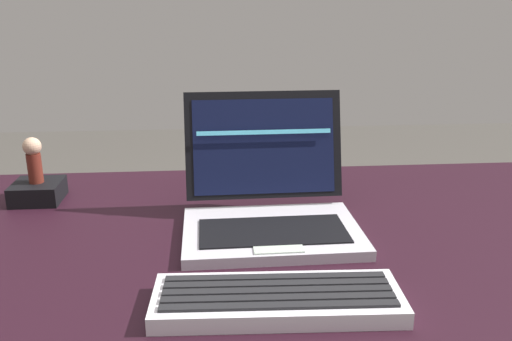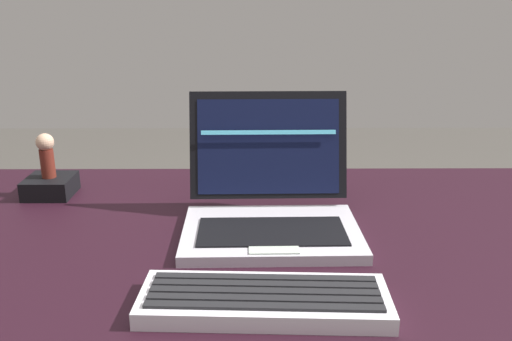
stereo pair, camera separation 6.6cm
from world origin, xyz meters
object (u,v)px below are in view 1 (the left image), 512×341
(laptop_front, at_px, (269,204))
(figurine, at_px, (33,158))
(figurine_stand, at_px, (38,192))
(external_keyboard, at_px, (277,299))

(laptop_front, relative_size, figurine, 3.28)
(laptop_front, distance_m, figurine_stand, 0.50)
(laptop_front, distance_m, external_keyboard, 0.27)
(external_keyboard, height_order, figurine, figurine)
(figurine_stand, xyz_separation_m, figurine, (0.00, 0.00, 0.07))
(figurine, bearing_deg, laptop_front, -21.09)
(laptop_front, xyz_separation_m, external_keyboard, (-0.02, -0.27, -0.03))
(laptop_front, xyz_separation_m, figurine, (-0.47, 0.18, 0.05))
(figurine, bearing_deg, figurine_stand, 0.00)
(external_keyboard, height_order, figurine_stand, figurine_stand)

